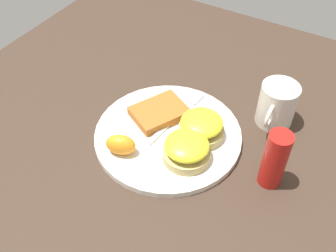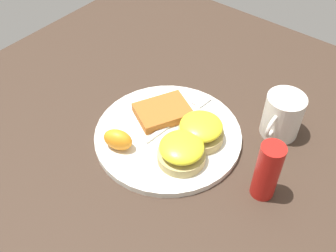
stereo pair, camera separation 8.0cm
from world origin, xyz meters
name	(u,v)px [view 2 (the right image)]	position (x,y,z in m)	size (l,w,h in m)	color
ground_plane	(168,137)	(0.00, 0.00, 0.00)	(1.10, 1.10, 0.00)	#38281E
plate	(168,135)	(0.00, 0.00, 0.01)	(0.31, 0.31, 0.01)	silver
sandwich_benedict_left	(182,151)	(0.04, 0.07, 0.04)	(0.09, 0.09, 0.05)	tan
sandwich_benedict_right	(201,130)	(-0.03, 0.06, 0.04)	(0.09, 0.09, 0.05)	tan
hashbrown_patty	(163,112)	(-0.03, -0.04, 0.02)	(0.11, 0.08, 0.02)	#A15B23
orange_wedge	(118,140)	(0.09, -0.05, 0.04)	(0.06, 0.04, 0.04)	orange
fork	(183,115)	(-0.06, -0.01, 0.02)	(0.20, 0.04, 0.00)	silver
cup	(282,116)	(-0.16, 0.17, 0.05)	(0.11, 0.08, 0.10)	silver
condiment_bottle	(268,170)	(0.00, 0.22, 0.06)	(0.04, 0.04, 0.12)	#B21914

